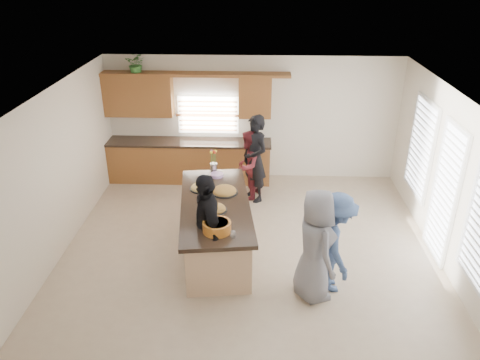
{
  "coord_description": "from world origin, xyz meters",
  "views": [
    {
      "loc": [
        0.12,
        -7.07,
        4.73
      ],
      "look_at": [
        -0.18,
        0.32,
        1.15
      ],
      "focal_mm": 35.0,
      "sensor_mm": 36.0,
      "label": 1
    }
  ],
  "objects_px": {
    "island": "(216,228)",
    "woman_left_front": "(207,227)",
    "woman_right_front": "(315,246)",
    "woman_left_back": "(255,159)",
    "salad_bowl": "(217,226)",
    "woman_right_back": "(335,243)",
    "woman_left_mid": "(248,165)"
  },
  "relations": [
    {
      "from": "island",
      "to": "woman_right_front",
      "type": "height_order",
      "value": "woman_right_front"
    },
    {
      "from": "woman_left_back",
      "to": "island",
      "type": "bearing_deg",
      "value": -53.0
    },
    {
      "from": "woman_right_back",
      "to": "woman_left_front",
      "type": "bearing_deg",
      "value": 76.7
    },
    {
      "from": "island",
      "to": "woman_left_back",
      "type": "relative_size",
      "value": 1.52
    },
    {
      "from": "woman_left_front",
      "to": "woman_left_mid",
      "type": "bearing_deg",
      "value": 147.29
    },
    {
      "from": "woman_right_back",
      "to": "island",
      "type": "bearing_deg",
      "value": 57.75
    },
    {
      "from": "salad_bowl",
      "to": "woman_right_back",
      "type": "relative_size",
      "value": 0.27
    },
    {
      "from": "woman_left_mid",
      "to": "woman_right_front",
      "type": "relative_size",
      "value": 0.84
    },
    {
      "from": "woman_right_back",
      "to": "woman_right_front",
      "type": "height_order",
      "value": "woman_right_front"
    },
    {
      "from": "woman_right_front",
      "to": "woman_right_back",
      "type": "bearing_deg",
      "value": -76.71
    },
    {
      "from": "salad_bowl",
      "to": "woman_right_back",
      "type": "xyz_separation_m",
      "value": [
        1.78,
        -0.04,
        -0.22
      ]
    },
    {
      "from": "woman_left_mid",
      "to": "woman_right_front",
      "type": "xyz_separation_m",
      "value": [
        1.05,
        -3.16,
        0.14
      ]
    },
    {
      "from": "woman_left_back",
      "to": "woman_left_front",
      "type": "xyz_separation_m",
      "value": [
        -0.72,
        -2.65,
        -0.03
      ]
    },
    {
      "from": "woman_left_mid",
      "to": "island",
      "type": "bearing_deg",
      "value": 11.15
    },
    {
      "from": "woman_left_front",
      "to": "woman_right_back",
      "type": "xyz_separation_m",
      "value": [
        1.96,
        -0.25,
        -0.08
      ]
    },
    {
      "from": "island",
      "to": "woman_left_back",
      "type": "distance_m",
      "value": 2.13
    },
    {
      "from": "island",
      "to": "salad_bowl",
      "type": "relative_size",
      "value": 6.52
    },
    {
      "from": "woman_left_front",
      "to": "salad_bowl",
      "type": "bearing_deg",
      "value": 19.41
    },
    {
      "from": "woman_left_back",
      "to": "woman_left_mid",
      "type": "distance_m",
      "value": 0.23
    },
    {
      "from": "woman_left_back",
      "to": "woman_right_front",
      "type": "relative_size",
      "value": 1.04
    },
    {
      "from": "salad_bowl",
      "to": "woman_left_mid",
      "type": "distance_m",
      "value": 2.96
    },
    {
      "from": "island",
      "to": "woman_left_front",
      "type": "bearing_deg",
      "value": -103.22
    },
    {
      "from": "woman_right_front",
      "to": "island",
      "type": "bearing_deg",
      "value": 35.26
    },
    {
      "from": "salad_bowl",
      "to": "woman_right_front",
      "type": "bearing_deg",
      "value": -9.36
    },
    {
      "from": "salad_bowl",
      "to": "woman_right_front",
      "type": "xyz_separation_m",
      "value": [
        1.46,
        -0.24,
        -0.15
      ]
    },
    {
      "from": "woman_left_mid",
      "to": "woman_left_back",
      "type": "bearing_deg",
      "value": 95.14
    },
    {
      "from": "woman_left_back",
      "to": "salad_bowl",
      "type": "bearing_deg",
      "value": -45.48
    },
    {
      "from": "island",
      "to": "woman_left_front",
      "type": "distance_m",
      "value": 0.82
    },
    {
      "from": "island",
      "to": "woman_left_front",
      "type": "relative_size",
      "value": 1.57
    },
    {
      "from": "island",
      "to": "salad_bowl",
      "type": "bearing_deg",
      "value": -90.31
    },
    {
      "from": "salad_bowl",
      "to": "woman_left_mid",
      "type": "height_order",
      "value": "woman_left_mid"
    },
    {
      "from": "salad_bowl",
      "to": "woman_right_front",
      "type": "distance_m",
      "value": 1.49
    }
  ]
}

